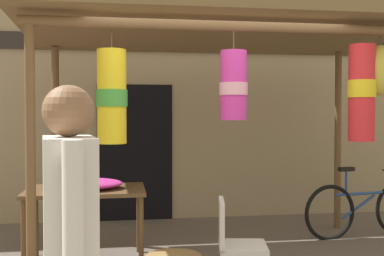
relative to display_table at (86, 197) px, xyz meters
name	(u,v)px	position (x,y,z in m)	size (l,w,h in m)	color
shop_facade	(182,79)	(1.29, 2.12, 1.40)	(11.24, 0.29, 4.21)	#9E8966
market_stall_canopy	(224,44)	(1.49, 0.10, 1.63)	(4.25, 2.19, 2.64)	brown
display_table	(86,197)	(0.00, 0.00, 0.00)	(1.22, 0.78, 0.79)	brown
flower_heap_on_table	(85,184)	(0.00, -0.03, 0.14)	(0.81, 0.57, 0.11)	#D13399
folding_chair	(234,239)	(1.31, -1.15, -0.20)	(0.46, 0.46, 0.84)	beige
parked_bicycle	(365,209)	(3.46, 0.62, -0.36)	(1.74, 0.44, 0.92)	black
vendor_in_orange	(69,240)	(0.14, -2.88, 0.30)	(0.28, 0.59, 1.69)	silver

